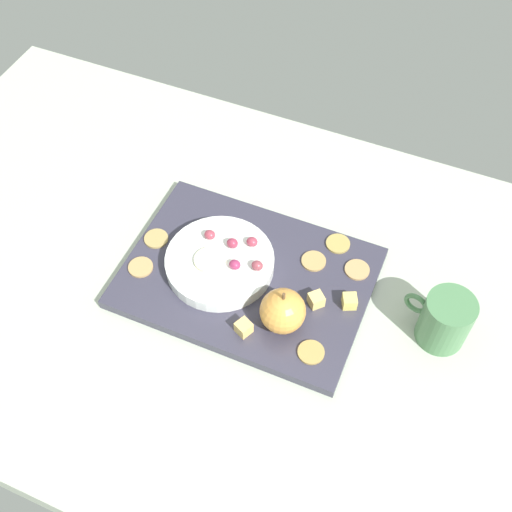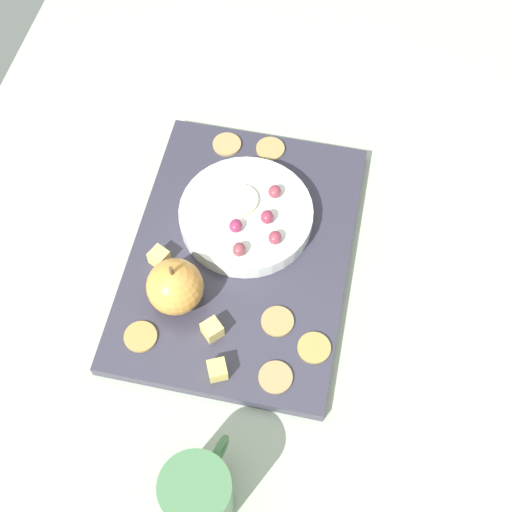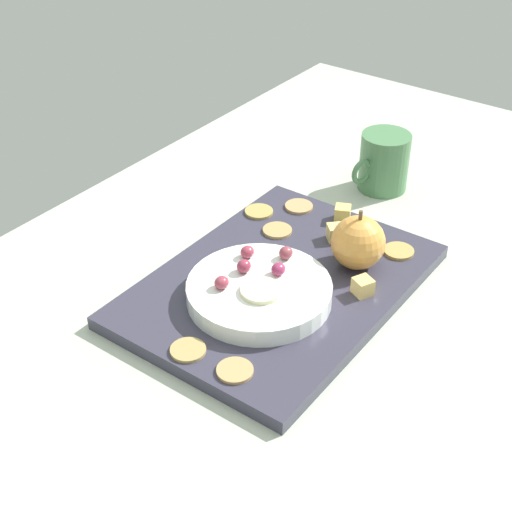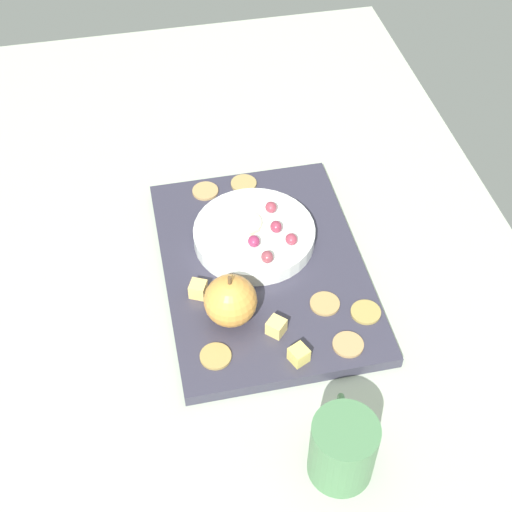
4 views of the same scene
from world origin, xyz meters
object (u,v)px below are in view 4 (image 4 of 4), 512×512
Objects in this scene: cheese_cube_2 at (276,327)px; grape_0 at (267,257)px; cheese_cube_1 at (198,289)px; cracker_2 at (205,191)px; platter at (263,268)px; apple_slice_0 at (245,223)px; serving_dish at (254,235)px; cracker_1 at (325,304)px; grape_1 at (276,227)px; grape_4 at (291,239)px; apple_whole at (230,301)px; cracker_4 at (366,312)px; cracker_5 at (216,356)px; grape_3 at (271,207)px; cracker_3 at (244,183)px; cracker_0 at (348,345)px; grape_2 at (254,241)px; cup at (343,448)px; cheese_cube_0 at (299,355)px.

grape_0 is (-10.59, 1.09, 2.08)cm from cheese_cube_2.
cracker_2 is (-20.53, 4.26, -0.89)cm from cheese_cube_1.
apple_slice_0 is (-6.05, -1.49, 3.54)cm from platter.
serving_dish reaches higher than cracker_1.
grape_4 is at bearing 29.32° from grape_1.
apple_whole reaches higher than platter.
cracker_1 is 5.66cm from cracker_4.
cracker_5 is 21.02cm from grape_4.
grape_3 reaches higher than cheese_cube_2.
apple_whole is 6.95cm from cheese_cube_2.
platter is 11.36cm from cracker_1.
grape_1 is (13.42, 2.17, 2.99)cm from cracker_3.
cracker_4 is at bearing 80.39° from apple_whole.
apple_whole is at bearing -35.88° from grape_1.
grape_3 is (-20.31, 3.81, 2.03)cm from cheese_cube_2.
apple_whole is at bearing -24.01° from serving_dish.
cracker_0 is at bearing 22.61° from apple_slice_0.
grape_0 is at bearing -152.53° from cracker_0.
platter is at bearing -143.79° from cracker_1.
cheese_cube_1 is 0.53× the size of cracker_4.
cheese_cube_2 is at bearing -4.15° from platter.
cracker_1 is 2.17× the size of grape_2.
apple_whole reaches higher than cracker_4.
grape_4 reaches higher than cracker_2.
serving_dish is at bearing -153.36° from cracker_1.
cup is at bearing 9.43° from cheese_cube_2.
cheese_cube_1 is 0.53× the size of cracker_2.
cheese_cube_1 is (3.74, -10.00, 2.00)cm from platter.
cup reaches higher than cracker_2.
cracker_4 reaches higher than platter.
cup is (30.00, 2.14, -0.41)cm from grape_0.
serving_dish reaches higher than cracker_0.
cheese_cube_0 is 7.00cm from cracker_0.
grape_3 is (-17.20, -3.76, 2.92)cm from cracker_1.
cracker_0 is 0.82× the size of apple_slice_0.
cracker_1 is at bearing 144.48° from cheese_cube_0.
cracker_1 is 1.00× the size of cracker_3.
grape_0 is at bearing 6.89° from platter.
apple_slice_0 is (-17.72, -13.21, 2.44)cm from cracker_4.
grape_0 is at bearing -57.01° from grape_4.
cracker_0 is at bearing 14.17° from grape_1.
grape_2 is (2.11, -3.73, -0.07)cm from grape_1.
cheese_cube_2 is at bearing -159.69° from cheese_cube_0.
cracker_3 is 2.17× the size of grape_4.
apple_slice_0 is at bearing -157.39° from cracker_0.
cracker_3 is at bearing -166.96° from cracker_1.
apple_slice_0 reaches higher than cracker_5.
cheese_cube_0 is (17.17, 0.94, 2.00)cm from platter.
serving_dish is 13.18cm from cracker_2.
cracker_3 is at bearing 94.48° from cracker_2.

